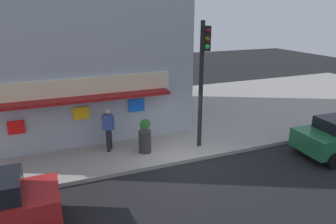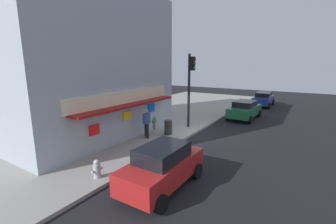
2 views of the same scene
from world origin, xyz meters
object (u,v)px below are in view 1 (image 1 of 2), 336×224
trash_can (145,141)px  traffic_light (203,69)px  pedestrian (108,128)px  potted_plant_by_doorway (144,126)px

trash_can → traffic_light: bearing=-8.7°
pedestrian → traffic_light: bearing=-16.8°
pedestrian → potted_plant_by_doorway: (1.83, 0.92, -0.48)m
traffic_light → trash_can: 3.76m
traffic_light → potted_plant_by_doorway: size_ratio=5.51×
potted_plant_by_doorway → traffic_light: bearing=-47.4°
potted_plant_by_doorway → trash_can: bearing=-106.8°
traffic_light → potted_plant_by_doorway: (-1.88, 2.04, -2.84)m
traffic_light → potted_plant_by_doorway: traffic_light is taller
traffic_light → trash_can: traffic_light is taller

